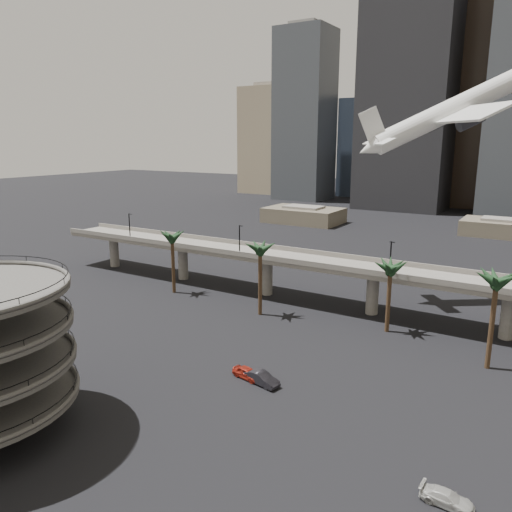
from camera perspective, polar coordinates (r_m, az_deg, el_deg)
The scene contains 8 objects.
ground at distance 57.06m, azimuth -18.86°, elevation -20.34°, with size 700.00×700.00×0.00m, color black.
overpass at distance 95.23m, azimuth 7.01°, elevation -1.20°, with size 130.00×9.30×14.70m.
palm_trees at distance 83.03m, azimuth 12.07°, elevation -0.73°, with size 76.40×18.40×14.00m.
low_buildings at distance 176.36m, azimuth 21.09°, elevation 3.18°, with size 135.00×27.50×6.80m.
airborne_jet at distance 103.14m, azimuth 21.42°, elevation 15.19°, with size 30.74×30.16×19.31m.
car_a at distance 67.67m, azimuth -0.99°, elevation -13.22°, with size 1.79×4.46×1.52m, color #AD2618.
car_b at distance 66.19m, azimuth 0.67°, elevation -13.79°, with size 1.74×5.00×1.65m, color black.
car_c at distance 50.60m, azimuth 20.99°, elevation -24.44°, with size 1.86×4.58×1.33m, color #BBBBB7.
Camera 1 is at (38.23, -28.98, 30.88)m, focal length 35.00 mm.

